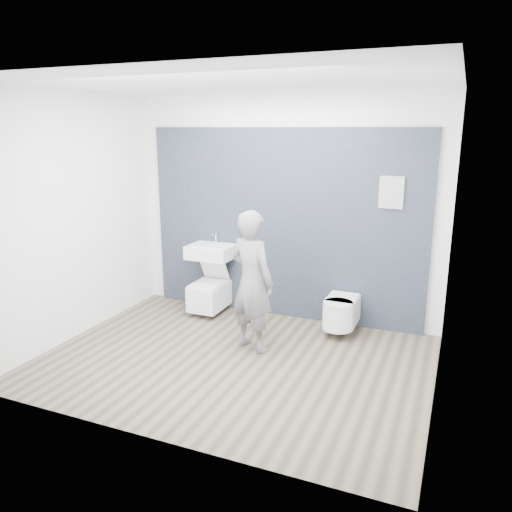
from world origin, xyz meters
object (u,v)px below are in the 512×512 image
at_px(toilet_square, 209,294).
at_px(washbasin, 211,251).
at_px(visitor, 252,281).
at_px(toilet_rounded, 340,312).

bearing_deg(toilet_square, washbasin, 90.00).
height_order(washbasin, toilet_square, washbasin).
xyz_separation_m(toilet_square, visitor, (0.96, -0.81, 0.52)).
bearing_deg(toilet_square, toilet_rounded, -0.96).
height_order(toilet_rounded, visitor, visitor).
relative_size(toilet_square, toilet_rounded, 1.18).
bearing_deg(visitor, toilet_square, -19.63).
xyz_separation_m(washbasin, visitor, (0.96, -0.87, -0.04)).
bearing_deg(toilet_rounded, washbasin, 176.95).
bearing_deg(toilet_square, visitor, -40.12).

